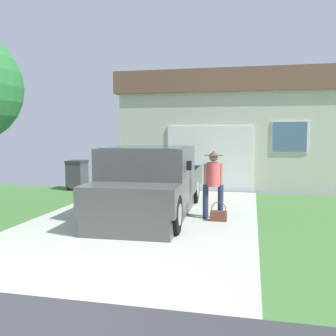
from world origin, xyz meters
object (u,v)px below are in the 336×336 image
at_px(pickup_truck, 150,184).
at_px(person_with_hat, 213,179).
at_px(handbag, 219,215).
at_px(house_with_garage, 250,130).
at_px(wheeled_trash_bin, 77,174).

bearing_deg(pickup_truck, person_with_hat, 176.86).
height_order(pickup_truck, person_with_hat, pickup_truck).
xyz_separation_m(pickup_truck, handbag, (1.72, -0.27, -0.64)).
bearing_deg(person_with_hat, house_with_garage, -108.67).
xyz_separation_m(person_with_hat, house_with_garage, (0.79, 7.75, 1.21)).
relative_size(handbag, house_with_garage, 0.05).
height_order(person_with_hat, house_with_garage, house_with_garage).
bearing_deg(wheeled_trash_bin, person_with_hat, -34.02).
distance_m(person_with_hat, wheeled_trash_bin, 6.35).
height_order(house_with_garage, wheeled_trash_bin, house_with_garage).
relative_size(handbag, wheeled_trash_bin, 0.43).
bearing_deg(house_with_garage, wheeled_trash_bin, -145.21).
relative_size(person_with_hat, handbag, 3.60).
distance_m(pickup_truck, house_with_garage, 8.19).
relative_size(pickup_truck, handbag, 12.49).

